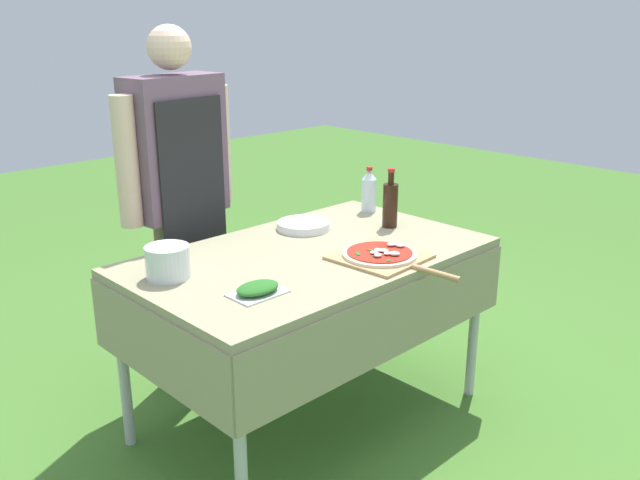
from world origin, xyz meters
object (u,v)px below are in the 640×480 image
water_bottle (369,191)px  person_cook (179,182)px  prep_table (309,271)px  herb_container (258,289)px  pizza_on_peel (382,256)px  plate_stack (303,225)px  mixing_tub (168,262)px  oil_bottle (390,204)px

water_bottle → person_cook: bearing=151.7°
prep_table → herb_container: size_ratio=7.61×
pizza_on_peel → plate_stack: pizza_on_peel is taller
prep_table → herb_container: bearing=-155.9°
water_bottle → mixing_tub: 1.20m
prep_table → person_cook: (-0.17, 0.68, 0.29)m
water_bottle → plate_stack: bearing=178.9°
person_cook → herb_container: (-0.26, -0.87, -0.19)m
prep_table → herb_container: (-0.43, -0.19, 0.10)m
pizza_on_peel → water_bottle: bearing=42.8°
mixing_tub → pizza_on_peel: bearing=-30.4°
prep_table → water_bottle: 0.70m
person_cook → oil_bottle: size_ratio=6.12×
prep_table → pizza_on_peel: size_ratio=2.74×
pizza_on_peel → herb_container: size_ratio=2.78×
herb_container → mixing_tub: 0.38m
oil_bottle → mixing_tub: oil_bottle is taller
person_cook → herb_container: size_ratio=8.56×
water_bottle → plate_stack: water_bottle is taller
pizza_on_peel → plate_stack: 0.51m
water_bottle → mixing_tub: water_bottle is taller
oil_bottle → mixing_tub: size_ratio=1.65×
person_cook → plate_stack: size_ratio=6.78×
pizza_on_peel → oil_bottle: bearing=32.9°
water_bottle → herb_container: water_bottle is taller
oil_bottle → water_bottle: (0.12, 0.24, -0.00)m
pizza_on_peel → mixing_tub: bearing=146.1°
prep_table → plate_stack: size_ratio=6.02×
person_cook → water_bottle: size_ratio=7.42×
oil_bottle → mixing_tub: bearing=171.8°
mixing_tub → plate_stack: 0.77m
pizza_on_peel → prep_table: bearing=117.3°
prep_table → oil_bottle: size_ratio=5.44×
water_bottle → herb_container: size_ratio=1.15×
prep_table → plate_stack: plate_stack is taller
person_cook → mixing_tub: person_cook is taller
person_cook → prep_table: bearing=97.0°
prep_table → herb_container: herb_container is taller
mixing_tub → oil_bottle: bearing=-8.2°
prep_table → person_cook: size_ratio=0.89×
oil_bottle → prep_table: bearing=-179.4°
oil_bottle → water_bottle: bearing=63.0°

